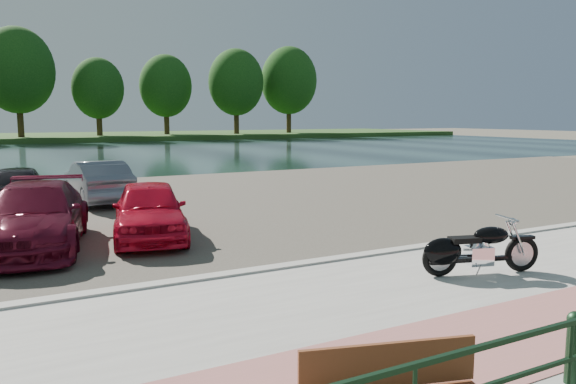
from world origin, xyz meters
The scene contains 14 objects.
ground centered at (0.00, 0.00, 0.00)m, with size 200.00×200.00×0.00m, color #595447.
promenade centered at (0.00, -1.00, 0.05)m, with size 60.00×6.00×0.10m, color #9D9993.
pink_path centered at (0.00, -2.50, 0.10)m, with size 60.00×2.00×0.01m, color #A6635E.
kerb centered at (0.00, 2.00, 0.07)m, with size 60.00×0.30×0.14m, color #9D9993.
parking_lot centered at (0.00, 11.00, 0.02)m, with size 60.00×18.00×0.04m, color #48433A.
river centered at (0.00, 40.00, 0.00)m, with size 120.00×40.00×0.00m, color #172928.
far_bank centered at (0.00, 72.00, 0.30)m, with size 120.00×24.00×0.60m, color #284719.
bollards centered at (-1.67, -3.70, 0.54)m, with size 10.68×0.18×0.81m.
far_trees centered at (4.36, 65.79, 7.49)m, with size 70.25×10.68×12.52m.
motorcycle centered at (0.74, -0.10, 0.56)m, with size 2.27×1.00×1.05m.
car_3 centered at (-6.06, 6.19, 0.77)m, with size 2.05×5.05×1.46m, color #5A0C20.
car_4 centered at (-3.54, 6.04, 0.74)m, with size 1.66×4.13×1.41m, color red.
car_8 centered at (-6.07, 12.67, 0.75)m, with size 1.68×4.17×1.42m, color black.
car_9 centered at (-3.61, 12.60, 0.76)m, with size 1.53×4.40×1.45m, color slate.
Camera 1 is at (-6.97, -7.30, 2.98)m, focal length 35.00 mm.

